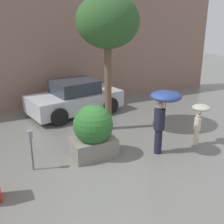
{
  "coord_description": "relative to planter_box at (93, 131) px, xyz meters",
  "views": [
    {
      "loc": [
        -2.82,
        -6.02,
        3.99
      ],
      "look_at": [
        0.87,
        1.6,
        1.05
      ],
      "focal_mm": 45.0,
      "sensor_mm": 36.0,
      "label": 1
    }
  ],
  "objects": [
    {
      "name": "ground_plane",
      "position": [
        0.04,
        -0.97,
        -0.79
      ],
      "size": [
        40.0,
        40.0,
        0.0
      ],
      "primitive_type": "plane",
      "color": "slate"
    },
    {
      "name": "building_facade",
      "position": [
        0.04,
        5.53,
        2.21
      ],
      "size": [
        18.0,
        0.3,
        6.0
      ],
      "color": "#8C6B5B",
      "rests_on": "ground"
    },
    {
      "name": "planter_box",
      "position": [
        0.0,
        0.0,
        0.0
      ],
      "size": [
        1.27,
        1.16,
        1.58
      ],
      "color": "gray",
      "rests_on": "ground"
    },
    {
      "name": "person_adult",
      "position": [
        1.91,
        -0.72,
        0.69
      ],
      "size": [
        0.89,
        0.89,
        1.94
      ],
      "rotation": [
        0.0,
        0.0,
        -0.55
      ],
      "color": "#1E1E2D",
      "rests_on": "ground"
    },
    {
      "name": "person_child",
      "position": [
        3.34,
        -0.72,
        0.21
      ],
      "size": [
        0.57,
        0.57,
        1.33
      ],
      "rotation": [
        0.0,
        0.0,
        0.15
      ],
      "color": "beige",
      "rests_on": "ground"
    },
    {
      "name": "parked_car_near",
      "position": [
        0.77,
        3.92,
        -0.13
      ],
      "size": [
        4.11,
        2.55,
        1.43
      ],
      "rotation": [
        0.0,
        0.0,
        1.75
      ],
      "color": "#B7BCC1",
      "rests_on": "ground"
    },
    {
      "name": "street_tree",
      "position": [
        1.28,
        1.72,
        2.95
      ],
      "size": [
        2.1,
        2.1,
        4.69
      ],
      "color": "brown",
      "rests_on": "ground"
    },
    {
      "name": "parking_meter",
      "position": [
        -1.78,
        -0.02,
        0.04
      ],
      "size": [
        0.14,
        0.14,
        1.15
      ],
      "color": "#595B60",
      "rests_on": "ground"
    }
  ]
}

